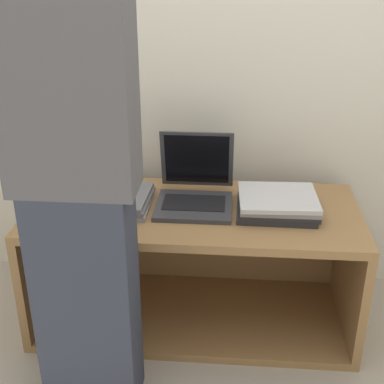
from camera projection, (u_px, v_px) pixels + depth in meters
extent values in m
plane|color=#9E9384|center=(188.00, 362.00, 2.24)|extent=(12.00, 12.00, 0.00)
cube|color=beige|center=(201.00, 40.00, 2.38)|extent=(8.00, 0.05, 2.40)
cube|color=olive|center=(194.00, 212.00, 2.28)|extent=(1.41, 0.62, 0.04)
cube|color=olive|center=(194.00, 313.00, 2.51)|extent=(1.41, 0.62, 0.04)
cube|color=olive|center=(44.00, 258.00, 2.45)|extent=(0.04, 0.62, 0.50)
cube|color=olive|center=(349.00, 272.00, 2.34)|extent=(0.04, 0.62, 0.50)
cube|color=olive|center=(198.00, 233.00, 2.66)|extent=(1.34, 0.04, 0.50)
cube|color=#333338|center=(194.00, 206.00, 2.27)|extent=(0.32, 0.28, 0.02)
cube|color=black|center=(194.00, 203.00, 2.28)|extent=(0.26, 0.15, 0.00)
cube|color=#333338|center=(197.00, 159.00, 2.37)|extent=(0.32, 0.07, 0.27)
cube|color=black|center=(197.00, 159.00, 2.36)|extent=(0.28, 0.06, 0.24)
cube|color=gray|center=(113.00, 204.00, 2.29)|extent=(0.32, 0.28, 0.02)
cube|color=slate|center=(113.00, 200.00, 2.29)|extent=(0.33, 0.29, 0.02)
cube|color=slate|center=(111.00, 195.00, 2.28)|extent=(0.33, 0.29, 0.02)
cube|color=#232326|center=(275.00, 209.00, 2.25)|extent=(0.33, 0.29, 0.02)
cube|color=#232326|center=(278.00, 205.00, 2.24)|extent=(0.32, 0.28, 0.02)
cube|color=gray|center=(279.00, 201.00, 2.23)|extent=(0.32, 0.28, 0.02)
cube|color=#B7B7BC|center=(278.00, 197.00, 2.22)|extent=(0.33, 0.29, 0.02)
cube|color=#2D3342|center=(88.00, 301.00, 1.89)|extent=(0.34, 0.20, 0.88)
cube|color=#4C4C51|center=(66.00, 81.00, 1.56)|extent=(0.40, 0.20, 0.70)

